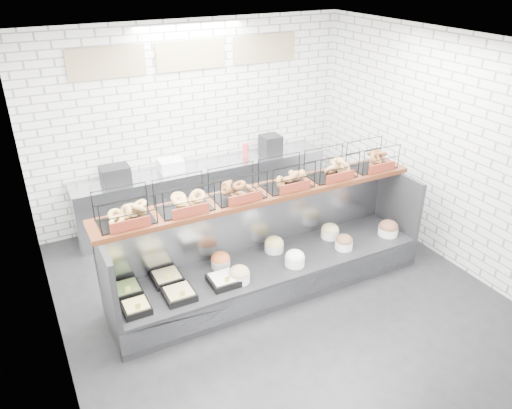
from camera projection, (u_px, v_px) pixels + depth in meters
ground at (282, 300)px, 6.13m from camera, size 5.50×5.50×0.00m
room_shell at (260, 125)px, 5.67m from camera, size 5.02×5.51×3.01m
display_case at (268, 264)px, 6.25m from camera, size 4.00×0.90×1.20m
bagel_shelf at (263, 182)px, 5.92m from camera, size 4.10×0.50×0.40m
prep_counter at (205, 191)px, 7.84m from camera, size 4.00×0.60×1.20m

